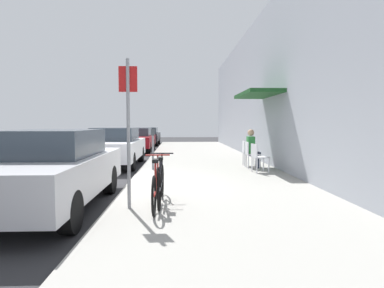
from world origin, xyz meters
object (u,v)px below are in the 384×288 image
object	(u,v)px
seated_patron_1	(252,147)
parked_car_2	(137,139)
parked_car_1	(115,146)
street_sign	(128,121)
cafe_chair_2	(247,151)
parked_car_0	(51,169)
bicycle_1	(161,184)
parking_meter	(153,146)
cafe_chair_1	(251,153)
cafe_chair_0	(258,156)
parked_car_3	(147,136)
bicycle_0	(156,188)

from	to	relation	value
seated_patron_1	parked_car_2	bearing A→B (deg)	121.22
parked_car_1	parked_car_2	world-z (taller)	parked_car_1
street_sign	cafe_chair_2	size ratio (longest dim) A/B	2.99
parked_car_0	bicycle_1	xyz separation A→B (m)	(2.04, -0.11, -0.28)
parking_meter	cafe_chair_2	bearing A→B (deg)	13.88
bicycle_1	cafe_chair_1	distance (m)	5.44
parked_car_2	cafe_chair_2	size ratio (longest dim) A/B	5.06
parked_car_2	parking_meter	world-z (taller)	parking_meter
parked_car_1	cafe_chair_0	xyz separation A→B (m)	(4.78, -2.58, -0.12)
parked_car_1	parked_car_3	bearing A→B (deg)	90.00
parked_car_1	parked_car_3	world-z (taller)	parked_car_1
parked_car_3	cafe_chair_2	bearing A→B (deg)	-70.30
parked_car_2	street_sign	bearing A→B (deg)	-83.41
parked_car_0	bicycle_0	size ratio (longest dim) A/B	2.57
parked_car_2	parked_car_3	bearing A→B (deg)	90.00
parking_meter	cafe_chair_1	bearing A→B (deg)	4.44
parked_car_1	cafe_chair_2	distance (m)	4.89
street_sign	parking_meter	bearing A→B (deg)	89.40
parked_car_2	bicycle_1	xyz separation A→B (m)	(2.04, -12.68, -0.23)
street_sign	bicycle_1	size ratio (longest dim) A/B	1.52
cafe_chair_0	seated_patron_1	xyz separation A→B (m)	(0.06, 0.99, 0.19)
parked_car_0	bicycle_0	bearing A→B (deg)	-12.75
parking_meter	seated_patron_1	size ratio (longest dim) A/B	1.02
parked_car_1	bicycle_1	xyz separation A→B (m)	(2.04, -6.28, -0.27)
parked_car_3	cafe_chair_1	world-z (taller)	parked_car_3
cafe_chair_1	cafe_chair_0	bearing A→B (deg)	-89.93
cafe_chair_2	cafe_chair_1	bearing A→B (deg)	-90.01
parked_car_0	cafe_chair_2	bearing A→B (deg)	47.08
parked_car_2	parking_meter	bearing A→B (deg)	-79.33
bicycle_0	seated_patron_1	world-z (taller)	seated_patron_1
parked_car_1	street_sign	bearing A→B (deg)	-77.17
parked_car_2	parking_meter	size ratio (longest dim) A/B	3.33
street_sign	seated_patron_1	size ratio (longest dim) A/B	2.02
parking_meter	parked_car_0	bearing A→B (deg)	-109.66
parking_meter	cafe_chair_0	size ratio (longest dim) A/B	1.52
street_sign	parked_car_0	bearing A→B (deg)	164.53
parked_car_2	seated_patron_1	bearing A→B (deg)	-58.78
parked_car_3	bicycle_1	bearing A→B (deg)	-83.74
bicycle_1	seated_patron_1	size ratio (longest dim) A/B	1.33
cafe_chair_0	cafe_chair_2	size ratio (longest dim) A/B	1.00
parked_car_3	seated_patron_1	distance (m)	14.71
parked_car_1	seated_patron_1	bearing A→B (deg)	-18.14
parked_car_0	cafe_chair_1	distance (m)	6.62
parked_car_2	cafe_chair_0	size ratio (longest dim) A/B	5.06
cafe_chair_0	cafe_chair_2	distance (m)	1.54
cafe_chair_0	parked_car_3	bearing A→B (deg)	107.80
parked_car_1	bicycle_0	distance (m)	6.91
street_sign	cafe_chair_2	world-z (taller)	street_sign
parked_car_0	seated_patron_1	distance (m)	6.67
bicycle_0	cafe_chair_2	size ratio (longest dim) A/B	1.97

